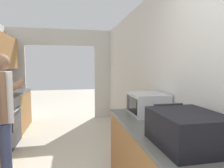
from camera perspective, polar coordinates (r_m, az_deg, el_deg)
wall_right at (r=2.88m, az=11.95°, el=0.21°), size 0.06×7.32×2.50m
wall_far_with_doorway at (r=5.73m, az=-14.36°, el=4.68°), size 3.16×0.06×2.50m
person at (r=2.77m, az=-28.41°, el=-8.34°), size 0.52×0.44×1.64m
suitcase at (r=1.60m, az=20.51°, el=-11.94°), size 0.45×0.57×0.26m
microwave at (r=2.46m, az=10.16°, el=-5.64°), size 0.41×0.46×0.26m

